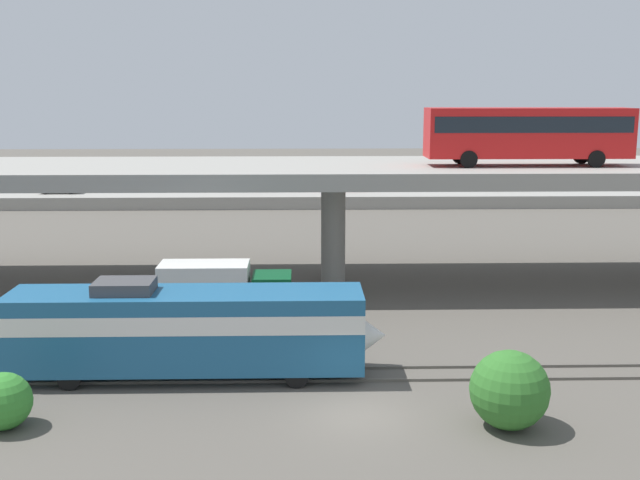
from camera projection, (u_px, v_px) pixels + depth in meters
name	position (u px, v px, depth m)	size (l,w,h in m)	color
ground_plane	(355.00, 414.00, 28.67)	(260.00, 260.00, 0.00)	#565149
rail_strip_near	(350.00, 380.00, 31.85)	(110.00, 0.12, 0.12)	#59544C
rail_strip_far	(348.00, 368.00, 33.31)	(110.00, 0.12, 0.12)	#59544C
train_locomotive	(204.00, 327.00, 32.03)	(15.59, 3.04, 4.18)	#1E5984
highway_overpass	(333.00, 175.00, 46.99)	(96.00, 11.33, 7.38)	gray
transit_bus_on_overpass	(528.00, 131.00, 45.55)	(12.00, 2.68, 3.40)	red
service_truck_west	(222.00, 290.00, 40.09)	(6.80, 2.46, 3.04)	#0C4C26
pier_parking_lot	(320.00, 196.00, 82.50)	(68.57, 10.95, 1.27)	gray
parked_car_0	(310.00, 181.00, 84.13)	(4.30, 1.97, 1.50)	maroon
parked_car_1	(251.00, 183.00, 81.85)	(4.61, 1.90, 1.50)	#515459
parked_car_2	(509.00, 182.00, 82.77)	(4.60, 1.89, 1.50)	silver
parked_car_3	(60.00, 186.00, 79.72)	(4.19, 1.89, 1.50)	#9E998C
parked_car_4	(346.00, 183.00, 81.90)	(4.39, 1.93, 1.50)	maroon
harbor_water	(316.00, 178.00, 105.19)	(140.00, 36.00, 0.01)	#2D5170
shrub_left	(3.00, 401.00, 27.31)	(2.05, 2.05, 2.05)	#34842E
shrub_right	(510.00, 390.00, 27.32)	(2.83, 2.83, 2.83)	#307129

